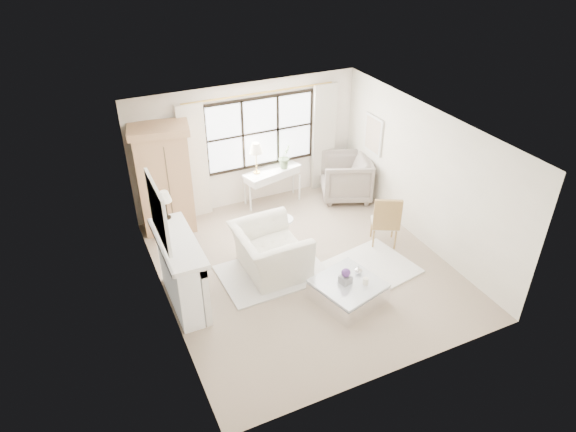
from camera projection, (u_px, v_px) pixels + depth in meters
name	position (u px, v px, depth m)	size (l,w,h in m)	color
floor	(304.00, 267.00, 9.50)	(5.50, 5.50, 0.00)	tan
ceiling	(307.00, 131.00, 8.08)	(5.50, 5.50, 0.00)	white
wall_back	(247.00, 145.00, 10.91)	(5.00, 5.00, 0.00)	white
wall_front	(400.00, 302.00, 6.67)	(5.00, 5.00, 0.00)	silver
wall_left	(160.00, 239.00, 7.89)	(5.50, 5.50, 0.00)	white
wall_right	(423.00, 176.00, 9.69)	(5.50, 5.50, 0.00)	silver
window_pane	(260.00, 132.00, 10.87)	(2.40, 0.02, 1.50)	silver
window_frame	(261.00, 132.00, 10.86)	(2.50, 0.04, 1.50)	black
curtain_rod	(260.00, 93.00, 10.36)	(0.04, 0.04, 3.30)	gold
curtain_left	(194.00, 162.00, 10.46)	(0.55, 0.10, 2.47)	white
curtain_right	(324.00, 138.00, 11.54)	(0.55, 0.10, 2.47)	beige
fireplace	(180.00, 272.00, 8.34)	(0.58, 1.66, 1.26)	white
mirror_frame	(158.00, 212.00, 7.64)	(0.05, 1.15, 0.95)	white
mirror_glass	(160.00, 211.00, 7.65)	(0.02, 1.00, 0.80)	silver
art_frame	(373.00, 135.00, 10.88)	(0.04, 0.62, 0.82)	silver
art_canvas	(373.00, 135.00, 10.87)	(0.01, 0.52, 0.72)	beige
mantel_lamp	(165.00, 198.00, 8.38)	(0.22, 0.22, 0.51)	black
armoire	(165.00, 179.00, 10.05)	(1.23, 0.89, 2.24)	tan
console_table	(272.00, 186.00, 11.35)	(1.37, 0.77, 0.80)	white
console_lamp	(256.00, 149.00, 10.72)	(0.28, 0.28, 0.69)	gold
orchid_plant	(285.00, 156.00, 11.09)	(0.29, 0.24, 0.53)	#617B52
side_table	(283.00, 226.00, 10.08)	(0.40, 0.40, 0.51)	silver
rug_left	(273.00, 273.00, 9.34)	(1.87, 1.32, 0.03)	silver
rug_right	(366.00, 270.00, 9.40)	(1.73, 1.30, 0.03)	white
club_armchair	(270.00, 251.00, 9.20)	(1.33, 1.17, 0.87)	white
wingback_chair	(346.00, 177.00, 11.50)	(1.05, 1.09, 0.99)	gray
french_chair	(384.00, 230.00, 10.00)	(0.65, 0.65, 1.08)	#A67E45
coffee_table	(348.00, 291.00, 8.64)	(1.22, 1.22, 0.38)	white
planter_box	(345.00, 280.00, 8.49)	(0.17, 0.17, 0.13)	gray
planter_flowers	(346.00, 273.00, 8.42)	(0.15, 0.15, 0.15)	#583078
pillar_candle	(365.00, 281.00, 8.46)	(0.10, 0.10, 0.12)	white
coffee_vase	(358.00, 270.00, 8.70)	(0.14, 0.14, 0.15)	silver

